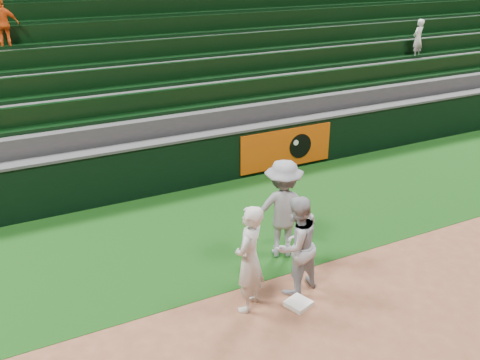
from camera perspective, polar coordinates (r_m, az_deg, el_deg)
name	(u,v)px	position (r m, az deg, el deg)	size (l,w,h in m)	color
ground	(290,311)	(8.66, 5.41, -13.75)	(70.00, 70.00, 0.00)	brown
foul_grass	(212,229)	(10.88, -3.06, -5.25)	(36.00, 4.20, 0.01)	#0E350D
first_base	(298,304)	(8.76, 6.25, -12.97)	(0.35, 0.35, 0.08)	white
first_baseman	(249,259)	(8.22, 1.00, -8.42)	(0.64, 0.42, 1.77)	silver
baserunner	(296,245)	(8.69, 5.99, -6.94)	(0.82, 0.64, 1.69)	#A6A8B1
base_coach	(283,209)	(9.62, 4.61, -3.09)	(1.20, 0.69, 1.85)	gray
field_wall	(173,164)	(12.48, -7.18, 1.67)	(36.00, 0.45, 1.25)	black
stadium_seating	(122,85)	(15.61, -12.43, 9.84)	(36.00, 5.95, 4.85)	#323234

